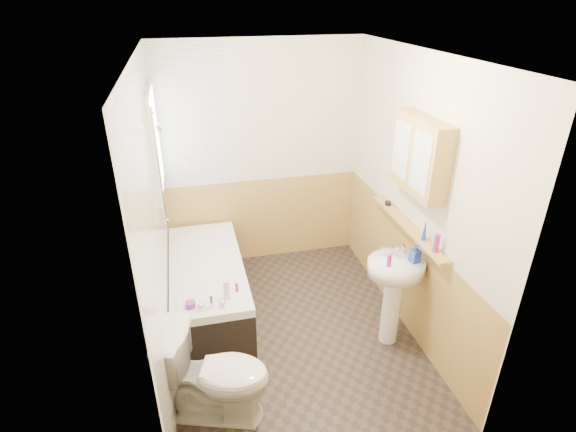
# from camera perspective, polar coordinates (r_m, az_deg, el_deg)

# --- Properties ---
(floor) EXTENTS (2.80, 2.80, 0.00)m
(floor) POSITION_cam_1_polar(r_m,az_deg,el_deg) (4.42, 0.47, -14.30)
(floor) COLOR #2A221D
(floor) RESTS_ON ground
(ceiling) EXTENTS (2.80, 2.80, 0.00)m
(ceiling) POSITION_cam_1_polar(r_m,az_deg,el_deg) (3.36, 0.63, 19.84)
(ceiling) COLOR white
(ceiling) RESTS_ON ground
(wall_back) EXTENTS (2.20, 0.02, 2.50)m
(wall_back) POSITION_cam_1_polar(r_m,az_deg,el_deg) (4.99, -3.38, 7.38)
(wall_back) COLOR beige
(wall_back) RESTS_ON ground
(wall_front) EXTENTS (2.20, 0.02, 2.50)m
(wall_front) POSITION_cam_1_polar(r_m,az_deg,el_deg) (2.59, 8.25, -13.27)
(wall_front) COLOR beige
(wall_front) RESTS_ON ground
(wall_left) EXTENTS (0.02, 2.80, 2.50)m
(wall_left) POSITION_cam_1_polar(r_m,az_deg,el_deg) (3.64, -16.67, -1.46)
(wall_left) COLOR beige
(wall_left) RESTS_ON ground
(wall_right) EXTENTS (0.02, 2.80, 2.50)m
(wall_right) POSITION_cam_1_polar(r_m,az_deg,el_deg) (4.11, 15.76, 1.95)
(wall_right) COLOR beige
(wall_right) RESTS_ON ground
(wainscot_right) EXTENTS (0.01, 2.80, 1.00)m
(wainscot_right) POSITION_cam_1_polar(r_m,az_deg,el_deg) (4.45, 14.32, -6.87)
(wainscot_right) COLOR tan
(wainscot_right) RESTS_ON wall_right
(wainscot_front) EXTENTS (2.20, 0.01, 1.00)m
(wainscot_front) POSITION_cam_1_polar(r_m,az_deg,el_deg) (3.14, 7.13, -23.58)
(wainscot_front) COLOR tan
(wainscot_front) RESTS_ON wall_front
(wainscot_back) EXTENTS (2.20, 0.01, 1.00)m
(wainscot_back) POSITION_cam_1_polar(r_m,az_deg,el_deg) (5.27, -3.12, -0.41)
(wainscot_back) COLOR tan
(wainscot_back) RESTS_ON wall_back
(tile_cladding_left) EXTENTS (0.01, 2.80, 2.50)m
(tile_cladding_left) POSITION_cam_1_polar(r_m,az_deg,el_deg) (3.64, -16.32, -1.42)
(tile_cladding_left) COLOR white
(tile_cladding_left) RESTS_ON wall_left
(tile_return_back) EXTENTS (0.75, 0.01, 1.50)m
(tile_return_back) POSITION_cam_1_polar(r_m,az_deg,el_deg) (4.76, -12.30, 12.15)
(tile_return_back) COLOR white
(tile_return_back) RESTS_ON wall_back
(window) EXTENTS (0.03, 0.79, 0.99)m
(window) POSITION_cam_1_polar(r_m,az_deg,el_deg) (4.37, -16.39, 9.02)
(window) COLOR white
(window) RESTS_ON wall_left
(bathtub) EXTENTS (0.70, 1.63, 0.68)m
(bathtub) POSITION_cam_1_polar(r_m,az_deg,el_deg) (4.59, -10.13, -8.60)
(bathtub) COLOR black
(bathtub) RESTS_ON floor
(shower_riser) EXTENTS (0.10, 0.07, 1.10)m
(shower_riser) POSITION_cam_1_polar(r_m,az_deg,el_deg) (4.06, -16.05, 6.99)
(shower_riser) COLOR silver
(shower_riser) RESTS_ON wall_left
(toilet) EXTENTS (0.89, 0.67, 0.78)m
(toilet) POSITION_cam_1_polar(r_m,az_deg,el_deg) (3.52, -9.10, -19.32)
(toilet) COLOR white
(toilet) RESTS_ON floor
(sink) EXTENTS (0.50, 0.41, 0.97)m
(sink) POSITION_cam_1_polar(r_m,az_deg,el_deg) (4.06, 13.32, -8.42)
(sink) COLOR white
(sink) RESTS_ON floor
(pine_shelf) EXTENTS (0.10, 1.28, 0.03)m
(pine_shelf) POSITION_cam_1_polar(r_m,az_deg,el_deg) (4.12, 14.94, -1.25)
(pine_shelf) COLOR tan
(pine_shelf) RESTS_ON wall_right
(medicine_cabinet) EXTENTS (0.17, 0.68, 0.61)m
(medicine_cabinet) POSITION_cam_1_polar(r_m,az_deg,el_deg) (3.77, 16.39, 7.39)
(medicine_cabinet) COLOR tan
(medicine_cabinet) RESTS_ON wall_right
(foam_can) EXTENTS (0.06, 0.06, 0.15)m
(foam_can) POSITION_cam_1_polar(r_m,az_deg,el_deg) (3.73, 18.33, -3.30)
(foam_can) COLOR purple
(foam_can) RESTS_ON pine_shelf
(green_bottle) EXTENTS (0.05, 0.05, 0.20)m
(green_bottle) POSITION_cam_1_polar(r_m,az_deg,el_deg) (3.85, 16.99, -1.64)
(green_bottle) COLOR #19339E
(green_bottle) RESTS_ON pine_shelf
(black_jar) EXTENTS (0.07, 0.07, 0.04)m
(black_jar) POSITION_cam_1_polar(r_m,az_deg,el_deg) (4.43, 12.58, 1.60)
(black_jar) COLOR black
(black_jar) RESTS_ON pine_shelf
(soap_bottle) EXTENTS (0.11, 0.18, 0.08)m
(soap_bottle) POSITION_cam_1_polar(r_m,az_deg,el_deg) (3.92, 15.76, -5.14)
(soap_bottle) COLOR #19339E
(soap_bottle) RESTS_ON sink
(clear_bottle) EXTENTS (0.04, 0.04, 0.11)m
(clear_bottle) POSITION_cam_1_polar(r_m,az_deg,el_deg) (3.80, 12.73, -5.53)
(clear_bottle) COLOR purple
(clear_bottle) RESTS_ON sink
(blue_gel) EXTENTS (0.05, 0.04, 0.18)m
(blue_gel) POSITION_cam_1_polar(r_m,az_deg,el_deg) (3.89, -7.81, -9.35)
(blue_gel) COLOR silver
(blue_gel) RESTS_ON bathtub
(cream_jar) EXTENTS (0.11, 0.11, 0.05)m
(cream_jar) POSITION_cam_1_polar(r_m,az_deg,el_deg) (3.90, -12.28, -10.93)
(cream_jar) COLOR purple
(cream_jar) RESTS_ON bathtub
(orange_bottle) EXTENTS (0.03, 0.03, 0.08)m
(orange_bottle) POSITION_cam_1_polar(r_m,az_deg,el_deg) (4.00, -6.53, -9.02)
(orange_bottle) COLOR maroon
(orange_bottle) RESTS_ON bathtub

